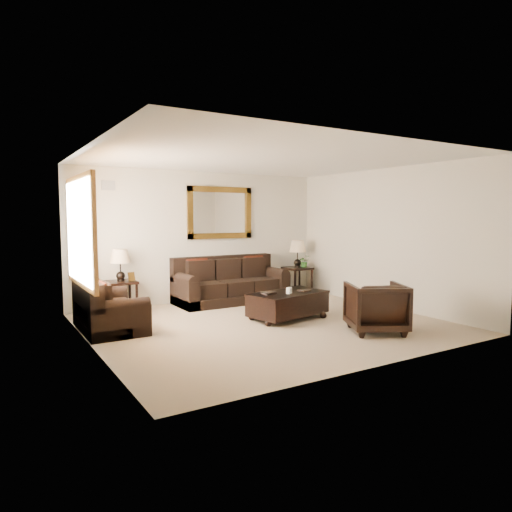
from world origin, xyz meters
TOP-DOWN VIEW (x-y plane):
  - room at (0.00, 0.00)m, footprint 5.51×5.01m
  - window at (-2.70, 0.90)m, footprint 0.07×1.96m
  - mirror at (0.41, 2.47)m, footprint 1.50×0.06m
  - air_vent at (-1.90, 2.48)m, footprint 0.25×0.02m
  - sofa at (0.41, 2.05)m, footprint 2.30×0.99m
  - loveseat at (-2.35, 0.94)m, footprint 0.87×1.46m
  - end_table_left at (-1.79, 2.19)m, footprint 0.53×0.53m
  - end_table_right at (2.25, 2.18)m, footprint 0.56×0.56m
  - coffee_table at (0.52, 0.11)m, footprint 1.50×1.00m
  - armchair at (1.16, -1.32)m, footprint 1.08×1.06m
  - potted_plant at (2.37, 2.08)m, footprint 0.30×0.32m

SIDE VIEW (x-z plane):
  - coffee_table at x=0.52m, z-range 0.00..0.58m
  - loveseat at x=-2.35m, z-range -0.11..0.71m
  - sofa at x=0.41m, z-range -0.13..0.81m
  - armchair at x=1.16m, z-range 0.00..0.84m
  - potted_plant at x=2.37m, z-range 0.61..0.82m
  - end_table_left at x=-1.79m, z-range 0.18..1.35m
  - end_table_right at x=2.25m, z-range 0.19..1.41m
  - room at x=0.00m, z-range 0.00..2.71m
  - window at x=-2.70m, z-range 0.72..2.38m
  - mirror at x=0.41m, z-range 1.30..2.40m
  - air_vent at x=-1.90m, z-range 2.26..2.44m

